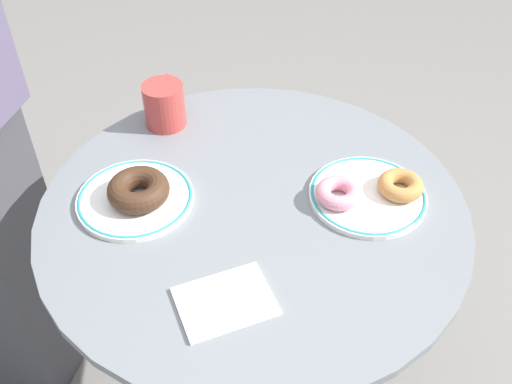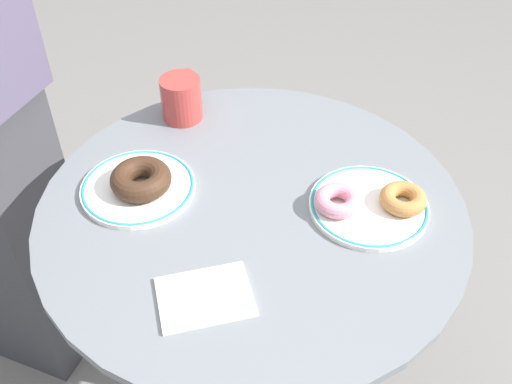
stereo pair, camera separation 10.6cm
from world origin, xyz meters
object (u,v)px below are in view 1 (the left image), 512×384
Objects in this scene: donut_chocolate at (138,190)px; donut_pink_frosted at (338,193)px; coffee_mug at (165,104)px; plate_left at (135,198)px; paper_napkin at (225,301)px; plate_right at (368,195)px; donut_old_fashioned at (400,185)px; cafe_table at (254,295)px.

donut_pink_frosted is at bearing -9.34° from donut_chocolate.
plate_left is at bearing -106.09° from coffee_mug.
coffee_mug is at bearing 76.29° from donut_chocolate.
coffee_mug is at bearing 73.91° from plate_left.
paper_napkin is (-0.22, -0.18, -0.02)m from donut_pink_frosted.
plate_right is 0.06m from donut_pink_frosted.
plate_right is 1.48× the size of paper_napkin.
donut_old_fashioned reaches higher than paper_napkin.
paper_napkin is at bearing -61.95° from plate_left.
donut_old_fashioned and donut_pink_frosted have the same top height.
donut_old_fashioned is 0.39m from paper_napkin.
donut_old_fashioned is (0.47, -0.06, 0.02)m from plate_left.
donut_pink_frosted is at bearing -45.53° from coffee_mug.
donut_old_fashioned is at bearing 28.97° from paper_napkin.
donut_old_fashioned reaches higher than plate_right.
plate_left is 0.42m from plate_right.
donut_chocolate is at bearing 170.66° from donut_pink_frosted.
paper_napkin is at bearing -110.21° from cafe_table.
coffee_mug reaches higher than cafe_table.
cafe_table is 9.40× the size of donut_old_fashioned.
cafe_table is at bearing 173.42° from donut_pink_frosted.
donut_old_fashioned is 0.11m from donut_pink_frosted.
donut_pink_frosted is at bearing -178.84° from donut_old_fashioned.
paper_napkin is (0.12, -0.24, -0.03)m from donut_chocolate.
donut_pink_frosted is at bearing -6.58° from cafe_table.
donut_old_fashioned is at bearing 1.16° from donut_pink_frosted.
cafe_table is 0.39m from donut_old_fashioned.
cafe_table is 0.43m from coffee_mug.
cafe_table is at bearing 176.70° from plate_right.
plate_left is 1.46× the size of paper_napkin.
plate_right is at bearing -7.94° from plate_left.
paper_napkin is at bearing -140.42° from donut_pink_frosted.
donut_chocolate reaches higher than donut_old_fashioned.
donut_chocolate is 0.89× the size of coffee_mug.
donut_old_fashioned is 0.57× the size of paper_napkin.
plate_right is 0.45m from coffee_mug.
plate_right is at bearing 34.11° from paper_napkin.
plate_right is at bearing 5.30° from donut_pink_frosted.
donut_old_fashioned is at bearing -7.34° from plate_left.
donut_old_fashioned is 1.00× the size of donut_pink_frosted.
cafe_table is 5.37× the size of paper_napkin.
donut_chocolate reaches higher than plate_right.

